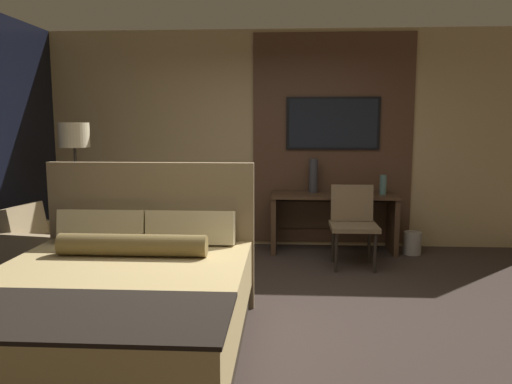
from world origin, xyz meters
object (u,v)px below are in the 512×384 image
at_px(bed, 116,307).
at_px(desk_chair, 353,218).
at_px(floor_lamp, 75,146).
at_px(vase_short, 383,185).
at_px(armchair_by_window, 47,254).
at_px(vase_tall, 313,176).
at_px(desk, 333,213).
at_px(waste_bin, 412,243).
at_px(tv, 333,123).

relative_size(bed, desk_chair, 2.37).
height_order(desk_chair, floor_lamp, floor_lamp).
relative_size(floor_lamp, vase_short, 6.70).
height_order(armchair_by_window, vase_tall, vase_tall).
xyz_separation_m(armchair_by_window, vase_tall, (2.82, 1.45, 0.69)).
relative_size(bed, desk, 1.40).
relative_size(desk, vase_short, 6.39).
relative_size(desk_chair, waste_bin, 3.27).
height_order(desk, floor_lamp, floor_lamp).
relative_size(desk_chair, vase_tall, 2.13).
distance_m(armchair_by_window, waste_bin, 4.24).
height_order(vase_short, waste_bin, vase_short).
distance_m(bed, vase_short, 3.83).
height_order(floor_lamp, vase_short, floor_lamp).
distance_m(armchair_by_window, floor_lamp, 1.29).
bearing_deg(armchair_by_window, tv, -53.26).
bearing_deg(armchair_by_window, desk_chair, -68.19).
bearing_deg(tv, vase_short, -25.04).
height_order(desk, vase_tall, vase_tall).
bearing_deg(bed, vase_short, 51.21).
xyz_separation_m(tv, vase_short, (0.61, -0.28, -0.75)).
bearing_deg(vase_short, desk, 175.68).
relative_size(desk, armchair_by_window, 1.79).
bearing_deg(vase_tall, floor_lamp, -164.36).
height_order(tv, vase_tall, tv).
bearing_deg(desk_chair, waste_bin, 33.05).
height_order(vase_tall, waste_bin, vase_tall).
bearing_deg(bed, desk_chair, 50.69).
bearing_deg(desk, floor_lamp, -167.26).
bearing_deg(tv, vase_tall, -149.78).
xyz_separation_m(desk_chair, vase_short, (0.44, 0.59, 0.31)).
relative_size(tv, floor_lamp, 0.74).
bearing_deg(armchair_by_window, bed, -132.56).
bearing_deg(vase_tall, tv, 30.22).
bearing_deg(vase_short, desk_chair, -126.63).
xyz_separation_m(desk_chair, armchair_by_window, (-3.23, -0.72, -0.29)).
bearing_deg(bed, armchair_by_window, 128.19).
height_order(desk, armchair_by_window, armchair_by_window).
bearing_deg(vase_short, tv, 154.96).
bearing_deg(floor_lamp, waste_bin, 8.10).
bearing_deg(desk, vase_tall, 159.56).
xyz_separation_m(armchair_by_window, waste_bin, (4.05, 1.25, -0.13)).
height_order(vase_tall, vase_short, vase_tall).
height_order(desk, tv, tv).
bearing_deg(bed, waste_bin, 46.45).
bearing_deg(vase_tall, bed, -116.19).
xyz_separation_m(armchair_by_window, floor_lamp, (0.06, 0.68, 1.09)).
xyz_separation_m(bed, floor_lamp, (-1.24, 2.33, 1.00)).
bearing_deg(waste_bin, desk_chair, -147.09).
height_order(desk_chair, armchair_by_window, desk_chair).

